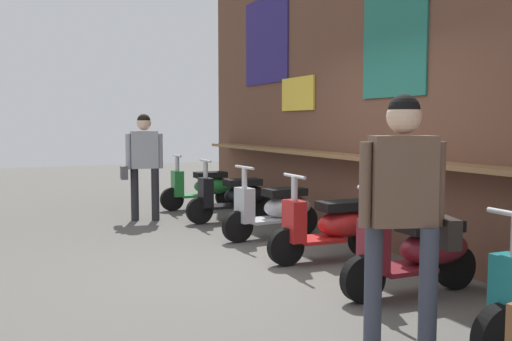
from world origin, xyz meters
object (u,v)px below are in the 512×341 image
Objects in this scene: scooter_green at (204,187)px; shopper_with_handbag at (143,156)px; scooter_silver at (277,209)px; scooter_maroon at (419,251)px; shopper_browsing at (404,195)px; scooter_black at (236,196)px; scooter_red at (333,225)px.

scooter_green is 1.56m from shopper_with_handbag.
scooter_silver is 2.70m from scooter_maroon.
shopper_browsing reaches higher than scooter_silver.
scooter_silver is at bearing 38.74° from shopper_with_handbag.
scooter_maroon is at bearing 91.55° from scooter_black.
scooter_green is at bearing -88.01° from scooter_red.
scooter_maroon is 4.97m from shopper_with_handbag.
shopper_browsing is at bearing 69.54° from scooter_red.
scooter_silver and scooter_red have the same top height.
scooter_black is at bearing -88.01° from scooter_red.
scooter_silver is at bearing 4.85° from shopper_browsing.
scooter_black is 1.00× the size of scooter_silver.
scooter_black is (1.40, 0.00, 0.00)m from scooter_green.
shopper_with_handbag is at bearing -67.88° from scooter_red.
scooter_black is at bearing -87.99° from scooter_maroon.
scooter_silver and scooter_maroon have the same top height.
scooter_red is at bearing 91.55° from scooter_black.
shopper_with_handbag is at bearing -73.32° from scooter_maroon.
scooter_green is 6.47m from shopper_browsing.
scooter_green is 1.00× the size of scooter_silver.
scooter_green and scooter_maroon have the same top height.
shopper_browsing is at bearing 45.81° from scooter_maroon.
scooter_green is 4.11m from scooter_red.
scooter_red is 3.68m from shopper_with_handbag.
scooter_maroon is at bearing 91.99° from scooter_red.
shopper_with_handbag reaches higher than scooter_red.
scooter_red is 1.36m from scooter_maroon.
shopper_browsing reaches higher than scooter_red.
shopper_with_handbag is (-0.69, -1.25, 0.61)m from scooter_black.
scooter_black is at bearing 68.59° from shopper_with_handbag.
scooter_red is 0.85× the size of shopper_with_handbag.
shopper_browsing is at bearing 83.63° from scooter_green.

